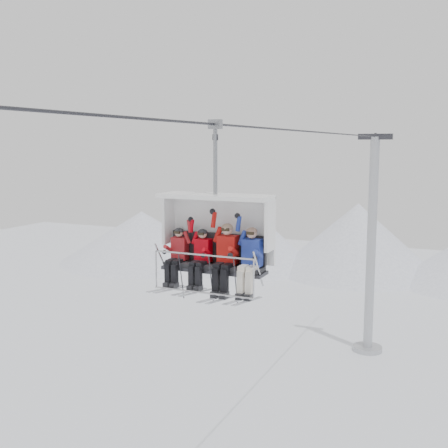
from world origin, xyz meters
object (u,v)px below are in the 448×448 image
at_px(lift_tower_right, 371,261).
at_px(skier_far_right, 250,258).
at_px(skier_far_left, 177,254).
at_px(skier_center_right, 226,255).
at_px(skier_center_left, 201,256).
at_px(chairlift_carrier, 218,232).

distance_m(lift_tower_right, skier_far_right, 23.13).
height_order(lift_tower_right, skier_far_left, lift_tower_right).
bearing_deg(skier_center_right, skier_center_left, -178.23).
bearing_deg(chairlift_carrier, lift_tower_right, 90.00).
bearing_deg(skier_far_right, skier_center_right, 179.47).
bearing_deg(skier_far_right, chairlift_carrier, 162.19).
bearing_deg(skier_center_right, lift_tower_right, 90.89).
height_order(skier_far_left, skier_far_right, skier_far_right).
bearing_deg(skier_center_left, skier_far_left, -179.89).
bearing_deg(skier_far_left, skier_center_right, 0.94).
distance_m(skier_center_right, skier_far_right, 0.62).
xyz_separation_m(chairlift_carrier, skier_far_right, (0.97, -0.31, -0.52)).
bearing_deg(lift_tower_right, skier_far_left, -92.36).
bearing_deg(skier_far_right, skier_far_left, -179.53).
bearing_deg(skier_far_left, chairlift_carrier, 19.23).
bearing_deg(skier_center_left, lift_tower_right, 89.26).
relative_size(skier_far_left, skier_center_right, 0.94).
xyz_separation_m(lift_tower_right, skier_center_right, (0.35, -22.67, 4.48)).
bearing_deg(chairlift_carrier, skier_center_left, -132.08).
distance_m(skier_far_left, skier_center_left, 0.64).
bearing_deg(skier_center_right, skier_far_right, -0.53).
height_order(skier_far_left, skier_center_left, skier_center_left).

